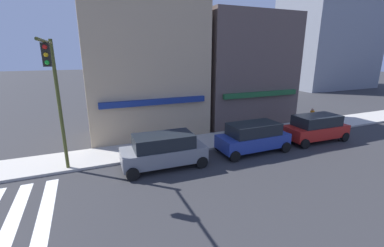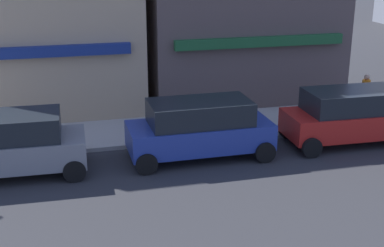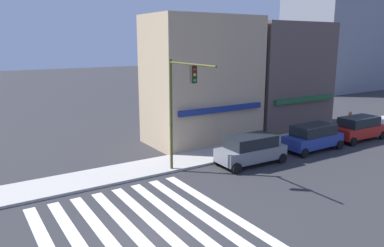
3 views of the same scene
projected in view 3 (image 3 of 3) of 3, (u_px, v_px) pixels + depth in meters
name	position (u px, v px, depth m)	size (l,w,h in m)	color
ground_plane	(150.00, 234.00, 15.89)	(200.00, 200.00, 0.00)	#2D2D30
sidewalk_left	(94.00, 178.00, 22.06)	(120.00, 3.00, 0.15)	#B2ADA3
crosswalk_stripes	(150.00, 234.00, 15.89)	(8.44, 10.80, 0.01)	silver
storefront_row	(244.00, 78.00, 32.00)	(17.63, 5.30, 9.93)	tan
traffic_signal	(179.00, 99.00, 21.75)	(0.32, 4.71, 6.97)	#474C1E
suv_grey	(251.00, 149.00, 24.61)	(4.75, 2.12, 1.94)	slate
suv_blue	(313.00, 137.00, 27.78)	(4.71, 2.12, 1.94)	navy
suv_red	(358.00, 128.00, 30.68)	(4.75, 2.12, 1.94)	#B21E19
pedestrian_orange_vest	(350.00, 120.00, 33.30)	(0.32, 0.32, 1.77)	#23232D
fire_hydrant	(226.00, 151.00, 25.72)	(0.24, 0.24, 0.84)	red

